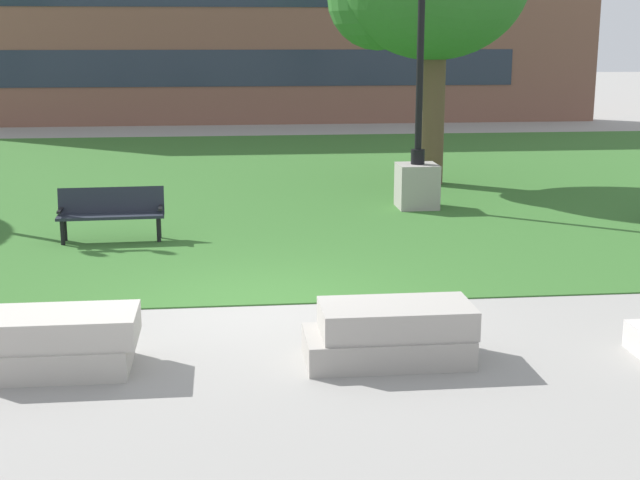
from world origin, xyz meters
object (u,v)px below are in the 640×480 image
at_px(concrete_block_left, 391,334).
at_px(park_bench_near_right, 111,210).
at_px(lamp_post_left, 418,154).
at_px(concrete_block_center, 51,343).

bearing_deg(concrete_block_left, park_bench_near_right, 120.91).
distance_m(concrete_block_left, lamp_post_left, 8.84).
distance_m(park_bench_near_right, lamp_post_left, 6.33).
xyz_separation_m(park_bench_near_right, lamp_post_left, (5.87, 2.32, 0.58)).
bearing_deg(concrete_block_center, park_bench_near_right, 90.74).
xyz_separation_m(concrete_block_left, lamp_post_left, (2.14, 8.54, 0.81)).
relative_size(concrete_block_center, park_bench_near_right, 1.04).
distance_m(concrete_block_center, concrete_block_left, 3.65).
xyz_separation_m(concrete_block_center, concrete_block_left, (3.65, -0.09, 0.00)).
height_order(concrete_block_left, lamp_post_left, lamp_post_left).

